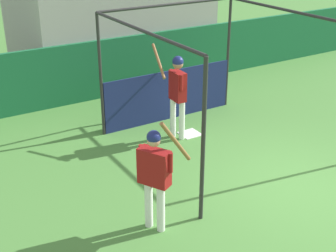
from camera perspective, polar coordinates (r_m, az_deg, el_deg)
The scene contains 7 objects.
ground_plane at distance 9.09m, azimuth 15.96°, elevation -7.06°, with size 60.00×60.00×0.00m, color #477F38.
outfield_wall at distance 13.31m, azimuth -3.37°, elevation 7.72°, with size 24.00×0.12×1.60m.
bleacher_section at distance 14.86m, azimuth -7.38°, elevation 13.44°, with size 5.40×4.00×3.68m.
batting_cage at distance 10.57m, azimuth 2.24°, elevation 5.72°, with size 3.58×3.90×2.80m.
home_plate at distance 10.75m, azimuth 2.70°, elevation -0.95°, with size 0.44×0.44×0.02m.
player_batter at distance 10.13m, azimuth 1.12°, elevation 4.54°, with size 0.55×0.92×2.06m.
player_waiting at distance 7.13m, azimuth -1.61°, elevation -5.55°, with size 0.66×0.67×2.00m.
Camera 1 is at (-6.02, -5.04, 4.59)m, focal length 50.00 mm.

